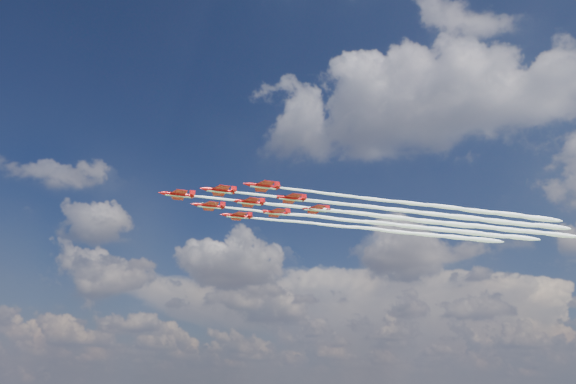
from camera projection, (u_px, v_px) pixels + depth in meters
name	position (u px, v px, depth m)	size (l,w,h in m)	color
jet_lead	(334.00, 211.00, 184.15)	(80.57, 75.82, 2.75)	red
jet_row2_port	(375.00, 208.00, 180.64)	(80.57, 75.82, 2.75)	red
jet_row2_starb	(355.00, 221.00, 194.35)	(80.57, 75.82, 2.75)	red
jet_row3_port	(418.00, 204.00, 177.13)	(80.57, 75.82, 2.75)	red
jet_row3_centre	(394.00, 218.00, 190.84)	(80.57, 75.82, 2.75)	red
jet_row3_starb	(373.00, 229.00, 204.54)	(80.57, 75.82, 2.75)	red
jet_row4_port	(435.00, 214.00, 187.33)	(80.57, 75.82, 2.75)	red
jet_row4_starb	(411.00, 226.00, 201.03)	(80.57, 75.82, 2.75)	red
jet_tail	(450.00, 223.00, 197.52)	(80.57, 75.82, 2.75)	red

